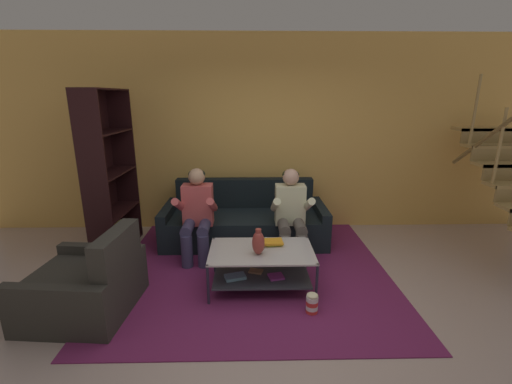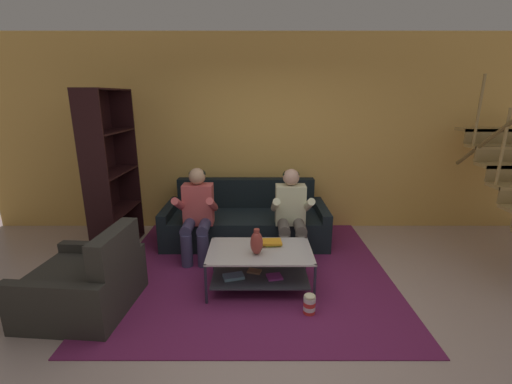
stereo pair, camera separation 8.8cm
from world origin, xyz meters
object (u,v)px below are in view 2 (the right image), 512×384
at_px(person_seated_left, 198,211).
at_px(person_seated_right, 292,211).
at_px(book_stack, 272,242).
at_px(popcorn_tub, 310,304).
at_px(bookshelf, 109,188).
at_px(couch, 246,222).
at_px(coffee_table, 260,263).
at_px(vase, 257,242).
at_px(armchair, 87,284).

relative_size(person_seated_left, person_seated_right, 1.01).
xyz_separation_m(book_stack, popcorn_tub, (0.34, -0.63, -0.36)).
xyz_separation_m(person_seated_left, bookshelf, (-1.18, 0.23, 0.23)).
height_order(person_seated_right, bookshelf, bookshelf).
height_order(couch, bookshelf, bookshelf).
relative_size(coffee_table, book_stack, 4.66).
bearing_deg(person_seated_left, vase, -48.16).
distance_m(couch, person_seated_left, 0.87).
height_order(bookshelf, armchair, bookshelf).
height_order(coffee_table, bookshelf, bookshelf).
height_order(person_seated_right, coffee_table, person_seated_right).
distance_m(person_seated_right, popcorn_tub, 1.33).
bearing_deg(person_seated_right, armchair, -151.54).
bearing_deg(vase, armchair, -169.78).
bearing_deg(armchair, bookshelf, 101.45).
bearing_deg(bookshelf, book_stack, -21.72).
bearing_deg(vase, bookshelf, 151.01).
relative_size(coffee_table, popcorn_tub, 5.22).
height_order(couch, popcorn_tub, couch).
bearing_deg(armchair, book_stack, 16.29).
relative_size(coffee_table, vase, 3.99).
height_order(couch, person_seated_right, person_seated_right).
bearing_deg(vase, person_seated_left, 131.84).
distance_m(coffee_table, book_stack, 0.27).
relative_size(person_seated_left, armchair, 1.14).
bearing_deg(vase, popcorn_tub, -37.87).
relative_size(coffee_table, armchair, 1.10).
height_order(person_seated_right, vase, person_seated_right).
relative_size(bookshelf, armchair, 2.09).
bearing_deg(person_seated_left, book_stack, -33.30).
xyz_separation_m(couch, book_stack, (0.32, -1.14, 0.19)).
relative_size(book_stack, armchair, 0.24).
xyz_separation_m(person_seated_left, person_seated_right, (1.19, -0.00, -0.01)).
bearing_deg(person_seated_right, vase, -117.60).
height_order(vase, popcorn_tub, vase).
xyz_separation_m(person_seated_right, coffee_table, (-0.41, -0.75, -0.33)).
xyz_separation_m(person_seated_right, armchair, (-2.09, -1.13, -0.36)).
bearing_deg(armchair, person_seated_right, 28.46).
bearing_deg(person_seated_right, coffee_table, -118.69).
height_order(couch, coffee_table, couch).
xyz_separation_m(vase, bookshelf, (-1.93, 1.07, 0.29)).
distance_m(person_seated_left, bookshelf, 1.23).
bearing_deg(person_seated_left, popcorn_tub, -44.43).
relative_size(person_seated_right, popcorn_tub, 5.37).
bearing_deg(book_stack, bookshelf, 158.28).
distance_m(vase, armchair, 1.71).
height_order(vase, book_stack, vase).
distance_m(vase, book_stack, 0.31).
xyz_separation_m(couch, person_seated_left, (-0.59, -0.54, 0.35)).
bearing_deg(vase, book_stack, 54.44).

